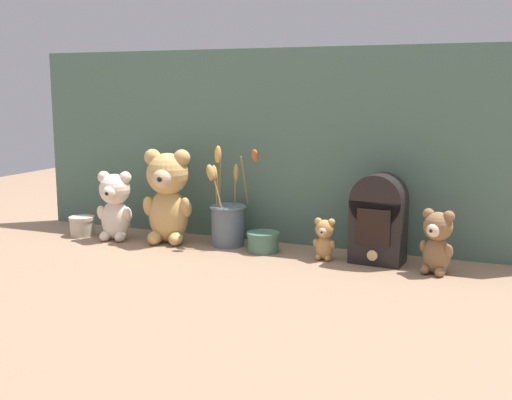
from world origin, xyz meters
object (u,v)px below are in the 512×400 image
object	(u,v)px
teddy_bear_tiny	(324,238)
vintage_radio	(379,217)
teddy_bear_small	(437,241)
teddy_bear_medium	(115,204)
flower_vase	(228,219)
teddy_bear_large	(168,194)
decorative_tin_tall	(82,226)
decorative_tin_short	(263,242)

from	to	relation	value
teddy_bear_tiny	vintage_radio	size ratio (longest dim) A/B	0.48
teddy_bear_small	teddy_bear_medium	bearing A→B (deg)	-179.84
teddy_bear_medium	flower_vase	world-z (taller)	flower_vase
teddy_bear_large	teddy_bear_medium	distance (m)	0.19
teddy_bear_small	vintage_radio	world-z (taller)	vintage_radio
teddy_bear_small	flower_vase	distance (m)	0.67
vintage_radio	decorative_tin_tall	world-z (taller)	vintage_radio
teddy_bear_large	teddy_bear_small	xyz separation A→B (m)	(0.86, -0.03, -0.07)
flower_vase	vintage_radio	world-z (taller)	flower_vase
teddy_bear_large	teddy_bear_small	size ratio (longest dim) A/B	1.72
teddy_bear_medium	teddy_bear_tiny	distance (m)	0.72
decorative_tin_short	flower_vase	bearing A→B (deg)	166.78
teddy_bear_medium	decorative_tin_short	size ratio (longest dim) A/B	2.26
teddy_bear_tiny	vintage_radio	world-z (taller)	vintage_radio
decorative_tin_short	teddy_bear_small	bearing A→B (deg)	-4.19
teddy_bear_medium	vintage_radio	world-z (taller)	vintage_radio
decorative_tin_tall	teddy_bear_large	bearing A→B (deg)	5.15
flower_vase	decorative_tin_short	size ratio (longest dim) A/B	3.15
teddy_bear_large	decorative_tin_tall	xyz separation A→B (m)	(-0.33, -0.03, -0.13)
teddy_bear_large	decorative_tin_tall	distance (m)	0.35
teddy_bear_medium	teddy_bear_tiny	world-z (taller)	teddy_bear_medium
vintage_radio	decorative_tin_short	bearing A→B (deg)	-177.97
teddy_bear_large	vintage_radio	world-z (taller)	teddy_bear_large
teddy_bear_medium	vintage_radio	size ratio (longest dim) A/B	0.88
teddy_bear_medium	decorative_tin_short	world-z (taller)	teddy_bear_medium
teddy_bear_large	flower_vase	world-z (taller)	flower_vase
flower_vase	teddy_bear_tiny	bearing A→B (deg)	-8.39
vintage_radio	decorative_tin_tall	xyz separation A→B (m)	(-1.01, -0.05, -0.10)
teddy_bear_medium	vintage_radio	distance (m)	0.87
teddy_bear_large	flower_vase	size ratio (longest dim) A/B	0.95
teddy_bear_large	teddy_bear_tiny	distance (m)	0.54
teddy_bear_small	decorative_tin_short	size ratio (longest dim) A/B	1.75
flower_vase	vintage_radio	distance (m)	0.49
teddy_bear_large	vintage_radio	distance (m)	0.69
teddy_bear_large	teddy_bear_tiny	size ratio (longest dim) A/B	2.45
vintage_radio	teddy_bear_medium	bearing A→B (deg)	-176.45
teddy_bear_large	decorative_tin_tall	bearing A→B (deg)	-174.85
teddy_bear_medium	teddy_bear_large	bearing A→B (deg)	10.54
teddy_bear_large	decorative_tin_tall	world-z (taller)	teddy_bear_large
teddy_bear_medium	flower_vase	bearing A→B (deg)	10.96
teddy_bear_small	decorative_tin_tall	world-z (taller)	teddy_bear_small
decorative_tin_tall	decorative_tin_short	bearing A→B (deg)	3.19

